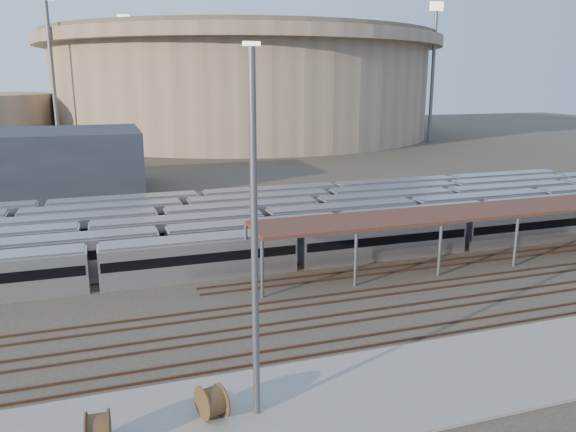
% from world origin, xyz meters
% --- Properties ---
extents(ground, '(420.00, 420.00, 0.00)m').
position_xyz_m(ground, '(0.00, 0.00, 0.00)').
color(ground, '#383026').
rests_on(ground, ground).
extents(apron, '(50.00, 9.00, 0.20)m').
position_xyz_m(apron, '(-5.00, -15.00, 0.10)').
color(apron, gray).
rests_on(apron, ground).
extents(subway_trains, '(128.14, 23.90, 3.60)m').
position_xyz_m(subway_trains, '(0.26, 18.50, 1.80)').
color(subway_trains, silver).
rests_on(subway_trains, ground).
extents(inspection_shed, '(60.30, 6.00, 5.30)m').
position_xyz_m(inspection_shed, '(22.00, 4.00, 4.98)').
color(inspection_shed, '#5B5C60').
rests_on(inspection_shed, ground).
extents(empty_tracks, '(170.00, 9.62, 0.18)m').
position_xyz_m(empty_tracks, '(0.00, -5.00, 0.09)').
color(empty_tracks, '#4C3323').
rests_on(empty_tracks, ground).
extents(stadium, '(124.00, 124.00, 32.50)m').
position_xyz_m(stadium, '(25.00, 140.00, 16.47)').
color(stadium, gray).
rests_on(stadium, ground).
extents(service_building, '(42.00, 20.00, 10.00)m').
position_xyz_m(service_building, '(-35.00, 55.00, 5.00)').
color(service_building, '#1E232D').
rests_on(service_building, ground).
extents(floodlight_0, '(4.00, 1.00, 38.40)m').
position_xyz_m(floodlight_0, '(-30.00, 110.00, 20.65)').
color(floodlight_0, '#5B5C60').
rests_on(floodlight_0, ground).
extents(floodlight_2, '(4.00, 1.00, 38.40)m').
position_xyz_m(floodlight_2, '(70.00, 100.00, 20.65)').
color(floodlight_2, '#5B5C60').
rests_on(floodlight_2, ground).
extents(floodlight_3, '(4.00, 1.00, 38.40)m').
position_xyz_m(floodlight_3, '(-10.00, 160.00, 20.65)').
color(floodlight_3, '#5B5C60').
rests_on(floodlight_3, ground).
extents(cable_reel_west, '(1.17, 1.97, 1.91)m').
position_xyz_m(cable_reel_west, '(-21.18, -15.52, 1.15)').
color(cable_reel_west, brown).
rests_on(cable_reel_west, apron).
extents(cable_reel_east, '(1.54, 2.09, 1.87)m').
position_xyz_m(cable_reel_east, '(-15.37, -14.79, 1.13)').
color(cable_reel_east, brown).
rests_on(cable_reel_east, apron).
extents(yard_light_pole, '(0.82, 0.36, 19.44)m').
position_xyz_m(yard_light_pole, '(-12.98, -15.12, 10.01)').
color(yard_light_pole, '#5B5C60').
rests_on(yard_light_pole, apron).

